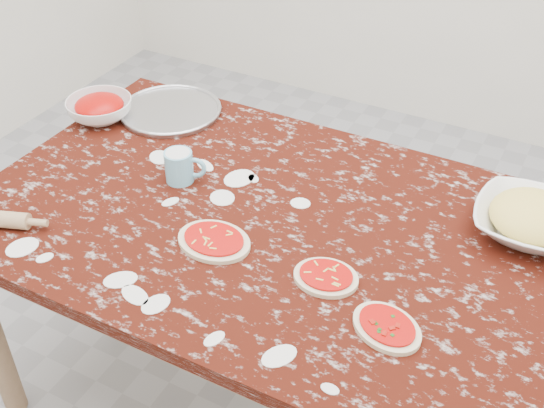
{
  "coord_description": "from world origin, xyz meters",
  "views": [
    {
      "loc": [
        0.66,
        -1.25,
        1.87
      ],
      "look_at": [
        0.0,
        0.0,
        0.8
      ],
      "focal_mm": 45.22,
      "sensor_mm": 36.0,
      "label": 1
    }
  ],
  "objects_px": {
    "sauce_bowl": "(100,109)",
    "cheese_bowl": "(531,223)",
    "pizza_tray": "(171,111)",
    "flour_mug": "(180,166)",
    "worktable": "(272,243)"
  },
  "relations": [
    {
      "from": "sauce_bowl",
      "to": "cheese_bowl",
      "type": "relative_size",
      "value": 0.73
    },
    {
      "from": "pizza_tray",
      "to": "sauce_bowl",
      "type": "relative_size",
      "value": 1.55
    },
    {
      "from": "pizza_tray",
      "to": "sauce_bowl",
      "type": "bearing_deg",
      "value": -143.39
    },
    {
      "from": "pizza_tray",
      "to": "cheese_bowl",
      "type": "distance_m",
      "value": 1.17
    },
    {
      "from": "flour_mug",
      "to": "sauce_bowl",
      "type": "bearing_deg",
      "value": 158.3
    },
    {
      "from": "pizza_tray",
      "to": "flour_mug",
      "type": "xyz_separation_m",
      "value": [
        0.25,
        -0.3,
        0.04
      ]
    },
    {
      "from": "worktable",
      "to": "flour_mug",
      "type": "relative_size",
      "value": 13.79
    },
    {
      "from": "pizza_tray",
      "to": "cheese_bowl",
      "type": "height_order",
      "value": "cheese_bowl"
    },
    {
      "from": "worktable",
      "to": "sauce_bowl",
      "type": "bearing_deg",
      "value": 164.36
    },
    {
      "from": "sauce_bowl",
      "to": "flour_mug",
      "type": "bearing_deg",
      "value": -21.7
    },
    {
      "from": "pizza_tray",
      "to": "sauce_bowl",
      "type": "distance_m",
      "value": 0.23
    },
    {
      "from": "worktable",
      "to": "cheese_bowl",
      "type": "xyz_separation_m",
      "value": [
        0.61,
        0.26,
        0.12
      ]
    },
    {
      "from": "worktable",
      "to": "pizza_tray",
      "type": "relative_size",
      "value": 4.9
    },
    {
      "from": "flour_mug",
      "to": "worktable",
      "type": "bearing_deg",
      "value": -6.71
    },
    {
      "from": "cheese_bowl",
      "to": "pizza_tray",
      "type": "bearing_deg",
      "value": 175.87
    }
  ]
}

